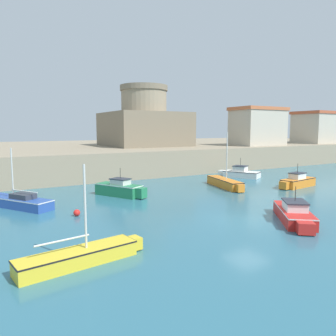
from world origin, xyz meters
The scene contains 13 objects.
ground_plane centered at (0.00, 0.00, 0.00)m, with size 200.00×200.00×0.00m, color #2D667A.
quay_seawall centered at (0.00, 38.51, 1.56)m, with size 120.00×40.00×3.13m, color gray.
sailboat_yellow_0 centered at (-10.76, -1.26, 0.38)m, with size 5.74×1.99×4.28m.
motorboat_orange_1 centered at (12.81, 6.53, 0.55)m, with size 4.99×2.04×2.35m.
motorboat_green_2 centered at (-3.95, 11.32, 0.61)m, with size 3.28×4.83×2.42m.
sailboat_blue_3 centered at (-12.06, 11.25, 0.44)m, with size 4.49×6.15×4.37m.
motorboat_red_5 centered at (2.52, -1.43, 0.49)m, with size 4.46×5.17×2.22m.
sailboat_orange_6 centered at (6.60, 10.09, 0.46)m, with size 2.42×6.20×5.40m.
motorboat_white_7 centered at (12.60, 14.47, 0.50)m, with size 3.59×5.01×2.27m.
mooring_buoy centered at (-8.90, 6.59, 0.22)m, with size 0.44×0.44×0.44m, color red.
fortress centered at (8.00, 31.09, 6.47)m, with size 11.46×11.46×9.11m.
harbor_shed_near_wharf centered at (24.00, 23.17, 6.12)m, with size 8.31×5.30×5.93m.
harbor_shed_mid_row centered at (40.00, 23.57, 6.00)m, with size 9.34×6.18×5.70m.
Camera 1 is at (-14.25, -14.70, 5.75)m, focal length 35.00 mm.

